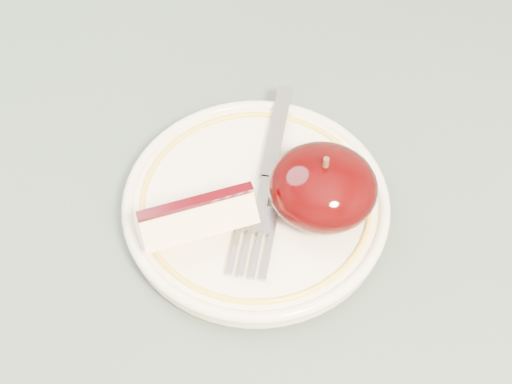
% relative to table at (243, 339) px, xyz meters
% --- Properties ---
extents(table, '(0.90, 0.90, 0.75)m').
position_rel_table_xyz_m(table, '(0.00, 0.00, 0.00)').
color(table, brown).
rests_on(table, ground).
extents(plate, '(0.20, 0.20, 0.02)m').
position_rel_table_xyz_m(plate, '(-0.00, 0.06, 0.10)').
color(plate, white).
rests_on(plate, table).
extents(apple_half, '(0.08, 0.07, 0.06)m').
position_rel_table_xyz_m(apple_half, '(0.05, 0.07, 0.13)').
color(apple_half, black).
rests_on(apple_half, plate).
extents(apple_wedge, '(0.09, 0.07, 0.04)m').
position_rel_table_xyz_m(apple_wedge, '(-0.04, 0.03, 0.12)').
color(apple_wedge, '#FFEEBB').
rests_on(apple_wedge, plate).
extents(fork, '(0.03, 0.18, 0.00)m').
position_rel_table_xyz_m(fork, '(0.00, 0.08, 0.11)').
color(fork, '#92959A').
rests_on(fork, plate).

